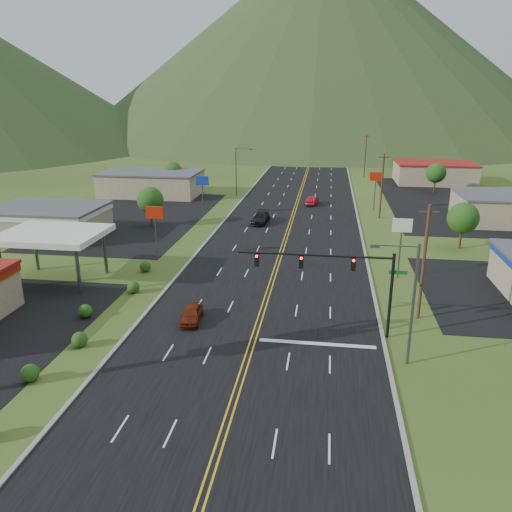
# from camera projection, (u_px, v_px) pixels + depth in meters

# --- Properties ---
(ground) EXTENTS (500.00, 500.00, 0.00)m
(ground) POSITION_uv_depth(u_px,v_px,m) (222.00, 439.00, 28.04)
(ground) COLOR #2E4518
(ground) RESTS_ON ground
(road) EXTENTS (20.00, 460.00, 0.04)m
(road) POSITION_uv_depth(u_px,v_px,m) (222.00, 439.00, 28.04)
(road) COLOR black
(road) RESTS_ON ground
(curb_west) EXTENTS (0.30, 460.00, 0.14)m
(curb_west) POSITION_uv_depth(u_px,v_px,m) (53.00, 422.00, 29.43)
(curb_west) COLOR gray
(curb_west) RESTS_ON ground
(curb_east) EXTENTS (0.30, 460.00, 0.14)m
(curb_east) POSITION_uv_depth(u_px,v_px,m) (408.00, 457.00, 26.66)
(curb_east) COLOR gray
(curb_east) RESTS_ON ground
(traffic_signal) EXTENTS (13.10, 0.43, 7.00)m
(traffic_signal) POSITION_uv_depth(u_px,v_px,m) (340.00, 272.00, 38.68)
(traffic_signal) COLOR black
(traffic_signal) RESTS_ON ground
(streetlight_east) EXTENTS (3.28, 0.25, 9.00)m
(streetlight_east) POSITION_uv_depth(u_px,v_px,m) (409.00, 297.00, 34.33)
(streetlight_east) COLOR #59595E
(streetlight_east) RESTS_ON ground
(streetlight_west) EXTENTS (3.28, 0.25, 9.00)m
(streetlight_west) POSITION_uv_depth(u_px,v_px,m) (238.00, 168.00, 93.91)
(streetlight_west) COLOR #59595E
(streetlight_west) RESTS_ON ground
(gas_canopy) EXTENTS (10.00, 8.00, 5.30)m
(gas_canopy) POSITION_uv_depth(u_px,v_px,m) (52.00, 236.00, 50.24)
(gas_canopy) COLOR white
(gas_canopy) RESTS_ON ground
(building_west_mid) EXTENTS (14.40, 10.40, 4.10)m
(building_west_mid) POSITION_uv_depth(u_px,v_px,m) (48.00, 220.00, 67.46)
(building_west_mid) COLOR tan
(building_west_mid) RESTS_ON ground
(building_west_far) EXTENTS (18.40, 11.40, 4.50)m
(building_west_far) POSITION_uv_depth(u_px,v_px,m) (152.00, 183.00, 95.15)
(building_west_far) COLOR tan
(building_west_far) RESTS_ON ground
(building_east_mid) EXTENTS (14.40, 11.40, 4.30)m
(building_east_mid) POSITION_uv_depth(u_px,v_px,m) (506.00, 208.00, 74.78)
(building_east_mid) COLOR tan
(building_east_mid) RESTS_ON ground
(building_east_far) EXTENTS (16.40, 12.40, 4.50)m
(building_east_far) POSITION_uv_depth(u_px,v_px,m) (434.00, 172.00, 108.23)
(building_east_far) COLOR tan
(building_east_far) RESTS_ON ground
(pole_sign_west_a) EXTENTS (2.00, 0.18, 6.40)m
(pole_sign_west_a) POSITION_uv_depth(u_px,v_px,m) (155.00, 218.00, 56.62)
(pole_sign_west_a) COLOR #59595E
(pole_sign_west_a) RESTS_ON ground
(pole_sign_west_b) EXTENTS (2.00, 0.18, 6.40)m
(pole_sign_west_b) POSITION_uv_depth(u_px,v_px,m) (202.00, 185.00, 77.32)
(pole_sign_west_b) COLOR #59595E
(pole_sign_west_b) RESTS_ON ground
(pole_sign_east_a) EXTENTS (2.00, 0.18, 6.40)m
(pole_sign_east_a) POSITION_uv_depth(u_px,v_px,m) (402.00, 232.00, 51.06)
(pole_sign_east_a) COLOR #59595E
(pole_sign_east_a) RESTS_ON ground
(pole_sign_east_b) EXTENTS (2.00, 0.18, 6.40)m
(pole_sign_east_b) POSITION_uv_depth(u_px,v_px,m) (376.00, 181.00, 81.18)
(pole_sign_east_b) COLOR #59595E
(pole_sign_east_b) RESTS_ON ground
(tree_west_a) EXTENTS (3.84, 3.84, 5.82)m
(tree_west_a) POSITION_uv_depth(u_px,v_px,m) (150.00, 200.00, 71.91)
(tree_west_a) COLOR #382314
(tree_west_a) RESTS_ON ground
(tree_west_b) EXTENTS (3.84, 3.84, 5.82)m
(tree_west_b) POSITION_uv_depth(u_px,v_px,m) (173.00, 172.00, 98.00)
(tree_west_b) COLOR #382314
(tree_west_b) RESTS_ON ground
(tree_east_a) EXTENTS (3.84, 3.84, 5.82)m
(tree_east_a) POSITION_uv_depth(u_px,v_px,m) (463.00, 218.00, 61.49)
(tree_east_a) COLOR #382314
(tree_east_a) RESTS_ON ground
(tree_east_b) EXTENTS (3.84, 3.84, 5.82)m
(tree_east_b) POSITION_uv_depth(u_px,v_px,m) (436.00, 173.00, 96.71)
(tree_east_b) COLOR #382314
(tree_east_b) RESTS_ON ground
(utility_pole_a) EXTENTS (1.60, 0.28, 10.00)m
(utility_pole_a) POSITION_uv_depth(u_px,v_px,m) (424.00, 262.00, 41.56)
(utility_pole_a) COLOR #382314
(utility_pole_a) RESTS_ON ground
(utility_pole_b) EXTENTS (1.60, 0.28, 10.00)m
(utility_pole_b) POSITION_uv_depth(u_px,v_px,m) (382.00, 185.00, 76.38)
(utility_pole_b) COLOR #382314
(utility_pole_b) RESTS_ON ground
(utility_pole_c) EXTENTS (1.60, 0.28, 10.00)m
(utility_pole_c) POSITION_uv_depth(u_px,v_px,m) (365.00, 155.00, 114.02)
(utility_pole_c) COLOR #382314
(utility_pole_c) RESTS_ON ground
(utility_pole_d) EXTENTS (1.60, 0.28, 10.00)m
(utility_pole_d) POSITION_uv_depth(u_px,v_px,m) (357.00, 140.00, 151.67)
(utility_pole_d) COLOR #382314
(utility_pole_d) RESTS_ON ground
(mountain_n) EXTENTS (220.00, 220.00, 85.00)m
(mountain_n) POSITION_uv_depth(u_px,v_px,m) (322.00, 37.00, 221.94)
(mountain_n) COLOR #223618
(mountain_n) RESTS_ON ground
(car_red_near) EXTENTS (1.92, 4.04, 1.33)m
(car_red_near) POSITION_uv_depth(u_px,v_px,m) (192.00, 314.00, 42.27)
(car_red_near) COLOR #621E0A
(car_red_near) RESTS_ON ground
(car_dark_mid) EXTENTS (2.57, 5.58, 1.58)m
(car_dark_mid) POSITION_uv_depth(u_px,v_px,m) (261.00, 218.00, 74.50)
(car_dark_mid) COLOR black
(car_dark_mid) RESTS_ON ground
(car_red_far) EXTENTS (2.27, 4.63, 1.46)m
(car_red_far) POSITION_uv_depth(u_px,v_px,m) (312.00, 201.00, 86.99)
(car_red_far) COLOR maroon
(car_red_far) RESTS_ON ground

